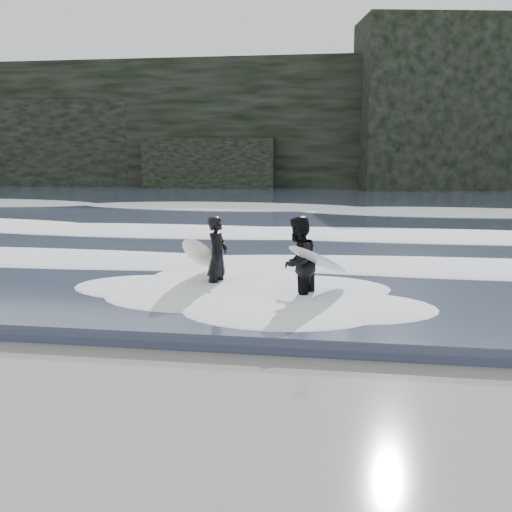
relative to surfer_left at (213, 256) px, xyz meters
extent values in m
plane|color=#855F4E|center=(-0.37, -6.91, -0.89)|extent=(120.00, 120.00, 0.00)
cube|color=#343D53|center=(-0.37, 22.09, -0.74)|extent=(90.00, 52.00, 0.30)
cube|color=black|center=(-0.37, 39.09, 4.11)|extent=(70.00, 9.00, 10.00)
ellipsoid|color=white|center=(-0.37, 2.09, -0.49)|extent=(60.00, 3.20, 0.20)
ellipsoid|color=white|center=(-0.37, 9.09, -0.47)|extent=(60.00, 4.00, 0.24)
ellipsoid|color=white|center=(-0.37, 18.09, -0.44)|extent=(60.00, 4.80, 0.30)
imported|color=black|center=(0.11, -0.01, -0.01)|extent=(0.54, 0.71, 1.77)
ellipsoid|color=silver|center=(-0.29, 0.04, 0.03)|extent=(0.71, 2.19, 1.09)
imported|color=black|center=(1.96, -0.90, 0.05)|extent=(0.97, 1.10, 1.89)
ellipsoid|color=silver|center=(2.38, -0.90, 0.12)|extent=(1.46, 2.24, 0.97)
camera|label=1|loc=(3.22, -13.44, 2.30)|focal=45.00mm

